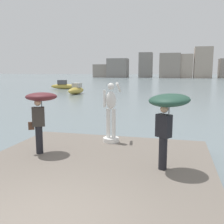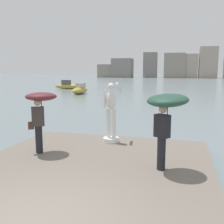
# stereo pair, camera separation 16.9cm
# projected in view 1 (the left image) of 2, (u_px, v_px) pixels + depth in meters

# --- Properties ---
(ground_plane) EXTENTS (400.00, 400.00, 0.00)m
(ground_plane) POSITION_uv_depth(u_px,v_px,m) (163.00, 89.00, 42.82)
(ground_plane) COLOR slate
(pier) EXTENTS (6.60, 9.27, 0.40)m
(pier) POSITION_uv_depth(u_px,v_px,m) (75.00, 192.00, 6.04)
(pier) COLOR #70665B
(pier) RESTS_ON ground
(statue_white_figure) EXTENTS (0.58, 0.85, 2.20)m
(statue_white_figure) POSITION_uv_depth(u_px,v_px,m) (111.00, 116.00, 9.45)
(statue_white_figure) COLOR white
(statue_white_figure) RESTS_ON pier
(onlooker_left) EXTENTS (1.33, 1.33, 1.95)m
(onlooker_left) POSITION_uv_depth(u_px,v_px,m) (40.00, 105.00, 8.08)
(onlooker_left) COLOR black
(onlooker_left) RESTS_ON pier
(onlooker_right) EXTENTS (1.47, 1.48, 2.05)m
(onlooker_right) POSITION_uv_depth(u_px,v_px,m) (168.00, 109.00, 6.64)
(onlooker_right) COLOR black
(onlooker_right) RESTS_ON pier
(boat_near) EXTENTS (1.56, 3.77, 1.42)m
(boat_near) POSITION_uv_depth(u_px,v_px,m) (76.00, 90.00, 33.92)
(boat_near) COLOR #B2993D
(boat_near) RESTS_ON ground
(boat_mid) EXTENTS (4.70, 1.27, 1.49)m
(boat_mid) POSITION_uv_depth(u_px,v_px,m) (64.00, 86.00, 43.46)
(boat_mid) COLOR #B2993D
(boat_mid) RESTS_ON ground
(distant_skyline) EXTENTS (72.07, 10.40, 12.90)m
(distant_skyline) POSITION_uv_depth(u_px,v_px,m) (171.00, 67.00, 114.13)
(distant_skyline) COLOR gray
(distant_skyline) RESTS_ON ground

